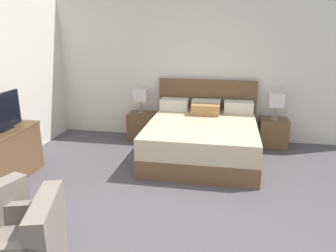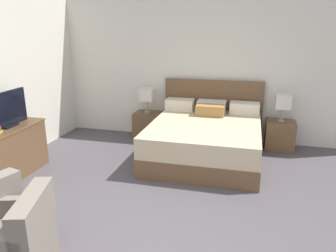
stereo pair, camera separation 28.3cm
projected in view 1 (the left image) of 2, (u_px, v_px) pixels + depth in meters
wall_back at (194, 70)px, 5.99m from camera, size 6.38×0.06×2.54m
bed at (202, 137)px, 5.29m from camera, size 1.77×1.95×1.13m
nightstand_left at (142, 126)px, 6.18m from camera, size 0.48×0.41×0.50m
nightstand_right at (273, 133)px, 5.76m from camera, size 0.48×0.41×0.50m
table_lamp_left at (141, 95)px, 6.01m from camera, size 0.24×0.24×0.46m
table_lamp_right at (276, 100)px, 5.59m from camera, size 0.24×0.24×0.46m
dresser at (5, 155)px, 4.47m from camera, size 0.49×1.09×0.72m
tv at (0, 113)px, 4.33m from camera, size 0.18×0.79×0.49m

